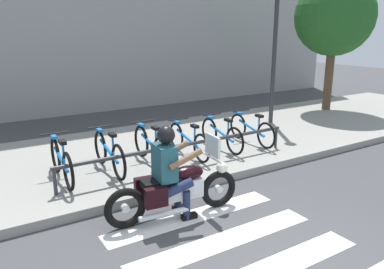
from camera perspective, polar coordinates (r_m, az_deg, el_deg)
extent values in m
plane|color=#424244|center=(4.86, 12.38, -18.94)|extent=(48.00, 48.00, 0.00)
cube|color=gray|center=(8.36, -10.09, -3.23)|extent=(24.00, 4.40, 0.15)
cube|color=white|center=(5.28, 4.92, -15.54)|extent=(2.80, 0.40, 0.01)
cube|color=white|center=(5.85, 0.10, -12.18)|extent=(2.80, 0.40, 0.01)
torus|color=black|center=(6.05, 4.01, -8.15)|extent=(0.61, 0.17, 0.60)
cylinder|color=silver|center=(6.05, 4.01, -8.15)|extent=(0.12, 0.11, 0.11)
torus|color=black|center=(5.50, -9.99, -10.87)|extent=(0.61, 0.17, 0.60)
cylinder|color=silver|center=(5.50, -9.99, -10.87)|extent=(0.12, 0.11, 0.11)
cube|color=silver|center=(5.67, -2.64, -8.23)|extent=(0.86, 0.36, 0.28)
ellipsoid|color=black|center=(5.67, -0.74, -5.82)|extent=(0.55, 0.33, 0.22)
cube|color=black|center=(5.54, -4.65, -7.18)|extent=(0.58, 0.33, 0.10)
cube|color=black|center=(5.72, -7.02, -7.69)|extent=(0.33, 0.15, 0.28)
cube|color=black|center=(5.34, -5.40, -9.38)|extent=(0.33, 0.15, 0.28)
cylinder|color=silver|center=(5.78, 2.82, -3.40)|extent=(0.09, 0.62, 0.03)
sphere|color=white|center=(5.94, 4.49, -4.94)|extent=(0.18, 0.18, 0.18)
cube|color=silver|center=(5.73, 3.10, -1.66)|extent=(0.08, 0.40, 0.32)
cylinder|color=silver|center=(5.55, -4.25, -11.82)|extent=(0.75, 0.15, 0.08)
cube|color=#1E4C59|center=(5.45, -4.15, -4.16)|extent=(0.30, 0.42, 0.52)
sphere|color=black|center=(5.34, -3.93, -0.07)|extent=(0.26, 0.26, 0.26)
cylinder|color=brown|center=(5.70, -2.87, -2.42)|extent=(0.53, 0.14, 0.26)
cylinder|color=brown|center=(5.32, -0.96, -3.72)|extent=(0.53, 0.14, 0.26)
cylinder|color=#1E284C|center=(5.77, -3.31, -6.84)|extent=(0.45, 0.18, 0.24)
cylinder|color=#1E284C|center=(5.94, -2.18, -9.38)|extent=(0.11, 0.11, 0.45)
cube|color=black|center=(6.03, -1.81, -10.91)|extent=(0.25, 0.12, 0.08)
cylinder|color=#1E284C|center=(5.50, -1.97, -7.97)|extent=(0.45, 0.18, 0.24)
cylinder|color=#1E284C|center=(5.67, -0.82, -10.60)|extent=(0.11, 0.11, 0.45)
cube|color=black|center=(5.77, -0.45, -12.18)|extent=(0.25, 0.12, 0.08)
torus|color=black|center=(7.46, -19.79, -2.92)|extent=(0.07, 0.66, 0.66)
torus|color=black|center=(6.55, -18.07, -5.29)|extent=(0.07, 0.66, 0.66)
cylinder|color=blue|center=(6.98, -19.03, -3.51)|extent=(0.08, 0.88, 0.24)
cylinder|color=blue|center=(6.70, -18.71, -2.75)|extent=(0.04, 0.04, 0.40)
cube|color=black|center=(6.64, -18.86, -1.10)|extent=(0.11, 0.20, 0.06)
cylinder|color=black|center=(7.25, -19.94, 0.14)|extent=(0.48, 0.04, 0.03)
cube|color=blue|center=(7.36, -20.04, -0.29)|extent=(0.09, 0.28, 0.04)
torus|color=black|center=(7.69, -13.57, -1.86)|extent=(0.07, 0.66, 0.66)
torus|color=black|center=(6.76, -10.93, -4.12)|extent=(0.07, 0.66, 0.66)
cylinder|color=blue|center=(7.20, -12.37, -2.41)|extent=(0.08, 0.92, 0.25)
cylinder|color=blue|center=(6.92, -11.76, -1.66)|extent=(0.04, 0.04, 0.40)
cube|color=black|center=(6.86, -11.85, -0.04)|extent=(0.11, 0.20, 0.06)
cylinder|color=black|center=(7.48, -13.54, 1.13)|extent=(0.48, 0.04, 0.03)
cube|color=blue|center=(7.60, -13.74, 0.71)|extent=(0.09, 0.28, 0.04)
torus|color=black|center=(7.96, -7.61, -0.99)|extent=(0.07, 0.66, 0.66)
torus|color=black|center=(7.13, -4.57, -2.85)|extent=(0.07, 0.66, 0.66)
cylinder|color=blue|center=(7.52, -6.19, -1.38)|extent=(0.08, 0.85, 0.24)
cylinder|color=blue|center=(7.26, -5.44, -0.58)|extent=(0.04, 0.04, 0.40)
cube|color=black|center=(7.21, -5.48, 0.96)|extent=(0.11, 0.20, 0.06)
cylinder|color=black|center=(7.76, -7.44, 1.93)|extent=(0.48, 0.04, 0.03)
cube|color=blue|center=(7.86, -7.70, 1.50)|extent=(0.09, 0.28, 0.04)
torus|color=black|center=(8.39, -2.38, -0.23)|extent=(0.06, 0.60, 0.60)
torus|color=black|center=(7.51, 1.44, -2.09)|extent=(0.06, 0.60, 0.60)
cylinder|color=blue|center=(7.93, -0.58, -0.69)|extent=(0.08, 0.94, 0.26)
cylinder|color=blue|center=(7.67, 0.41, -0.06)|extent=(0.04, 0.04, 0.37)
cube|color=black|center=(7.62, 0.41, 1.27)|extent=(0.11, 0.20, 0.06)
cylinder|color=black|center=(8.20, -2.06, 2.27)|extent=(0.48, 0.04, 0.03)
cube|color=blue|center=(8.30, -2.40, 1.93)|extent=(0.09, 0.28, 0.04)
torus|color=black|center=(8.80, 2.61, 0.56)|extent=(0.07, 0.61, 0.61)
torus|color=black|center=(8.03, 6.45, -0.99)|extent=(0.07, 0.61, 0.61)
cylinder|color=blue|center=(8.39, 4.45, 0.23)|extent=(0.08, 0.88, 0.24)
cylinder|color=blue|center=(8.16, 5.46, 0.89)|extent=(0.04, 0.04, 0.37)
cube|color=black|center=(8.12, 5.49, 2.16)|extent=(0.11, 0.20, 0.06)
cylinder|color=black|center=(8.63, 3.00, 3.00)|extent=(0.48, 0.04, 0.03)
cube|color=blue|center=(8.72, 2.64, 2.65)|extent=(0.09, 0.28, 0.04)
torus|color=black|center=(9.32, 6.91, 1.28)|extent=(0.07, 0.60, 0.60)
torus|color=black|center=(8.57, 11.05, -0.16)|extent=(0.07, 0.60, 0.60)
cylinder|color=blue|center=(8.92, 8.91, 0.97)|extent=(0.08, 0.91, 0.25)
cylinder|color=blue|center=(8.70, 10.02, 1.59)|extent=(0.04, 0.04, 0.37)
cube|color=black|center=(8.66, 10.07, 2.77)|extent=(0.11, 0.20, 0.06)
cylinder|color=black|center=(9.16, 7.38, 3.57)|extent=(0.48, 0.04, 0.03)
cube|color=blue|center=(9.25, 6.98, 3.25)|extent=(0.09, 0.28, 0.04)
cylinder|color=#333338|center=(7.24, -1.20, -1.57)|extent=(4.92, 0.07, 0.07)
cylinder|color=#333338|center=(6.48, -19.89, -6.70)|extent=(0.06, 0.06, 0.45)
cylinder|color=#333338|center=(8.74, 12.47, -0.49)|extent=(0.06, 0.06, 0.45)
cylinder|color=#2D2D33|center=(10.87, 12.27, 12.24)|extent=(0.12, 0.12, 4.35)
cylinder|color=brown|center=(13.36, 19.80, 7.73)|extent=(0.27, 0.27, 2.27)
sphere|color=#235B23|center=(13.28, 20.61, 16.31)|extent=(2.48, 2.48, 2.48)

